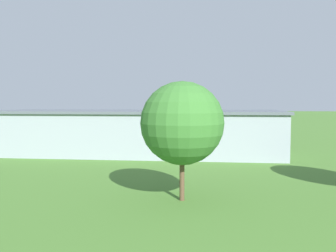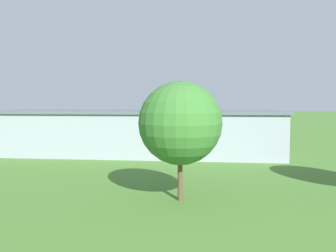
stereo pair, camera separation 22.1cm
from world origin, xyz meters
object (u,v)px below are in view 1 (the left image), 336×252
car_blue (23,137)px  tree_by_windsock (182,123)px  car_green (57,136)px  person_crossing_taxiway (248,139)px  person_by_parked_cars (277,140)px  biplane (176,121)px  person_near_hangar_door (262,138)px  hangar (138,132)px

car_blue → tree_by_windsock: bearing=133.1°
car_green → tree_by_windsock: bearing=126.0°
person_crossing_taxiway → person_by_parked_cars: bearing=158.9°
biplane → tree_by_windsock: 54.23m
person_near_hangar_door → person_crossing_taxiway: size_ratio=0.98×
hangar → car_blue: hangar is taller
hangar → biplane: hangar is taller
person_crossing_taxiway → tree_by_windsock: tree_by_windsock is taller
hangar → tree_by_windsock: bearing=110.0°
car_green → person_crossing_taxiway: (-34.85, -0.21, -0.05)m
car_green → person_crossing_taxiway: 34.85m
biplane → person_near_hangar_door: bearing=138.9°
biplane → hangar: bearing=86.1°
biplane → person_near_hangar_door: size_ratio=5.43×
hangar → person_crossing_taxiway: hangar is taller
biplane → person_crossing_taxiway: bearing=130.3°
person_near_hangar_door → person_crossing_taxiway: (2.67, 2.06, 0.02)m
person_crossing_taxiway → tree_by_windsock: 38.13m
hangar → person_by_parked_cars: size_ratio=24.37×
person_by_parked_cars → person_near_hangar_door: bearing=-63.4°
hangar → car_blue: 26.73m
hangar → tree_by_windsock: 24.34m
car_blue → person_near_hangar_door: 43.25m
car_green → car_blue: size_ratio=1.05×
biplane → car_green: bearing=39.7°
biplane → car_blue: bearing=36.6°
car_blue → tree_by_windsock: tree_by_windsock is taller
tree_by_windsock → person_near_hangar_door: bearing=-105.5°
car_blue → person_near_hangar_door: size_ratio=2.54×
biplane → person_by_parked_cars: (-18.89, 18.64, -2.06)m
person_crossing_taxiway → person_near_hangar_door: bearing=-142.4°
biplane → person_crossing_taxiway: 22.22m
hangar → person_near_hangar_door: hangar is taller
person_by_parked_cars → car_blue: bearing=0.9°
hangar → biplane: 31.14m
person_crossing_taxiway → tree_by_windsock: (8.13, 36.92, 4.91)m
person_by_parked_cars → tree_by_windsock: size_ratio=0.18×
biplane → person_near_hangar_door: 22.63m
car_green → person_by_parked_cars: car_green is taller
biplane → tree_by_windsock: (-6.18, 53.80, 2.86)m
hangar → tree_by_windsock: (-8.28, 22.73, 2.69)m
biplane → car_blue: (26.03, 19.34, -2.08)m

